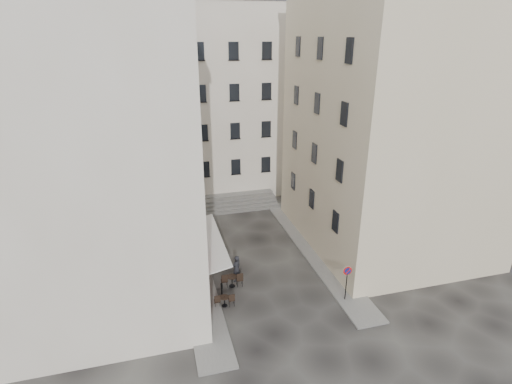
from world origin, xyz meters
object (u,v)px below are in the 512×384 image
object	(u,v)px
no_parking_sign	(347,277)
pedestrian	(236,269)
bistro_table_a	(224,300)
bistro_table_b	(232,280)

from	to	relation	value
no_parking_sign	pedestrian	bearing A→B (deg)	151.28
bistro_table_a	bistro_table_b	size ratio (longest dim) A/B	0.87
pedestrian	bistro_table_b	bearing A→B (deg)	18.83
pedestrian	bistro_table_a	bearing A→B (deg)	28.67
bistro_table_b	pedestrian	bearing A→B (deg)	52.11
no_parking_sign	bistro_table_b	bearing A→B (deg)	156.85
no_parking_sign	bistro_table_b	size ratio (longest dim) A/B	1.74
bistro_table_a	no_parking_sign	bearing A→B (deg)	-11.00
bistro_table_a	pedestrian	distance (m)	2.79
bistro_table_a	pedestrian	xyz separation A→B (m)	(1.29, 2.42, 0.51)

